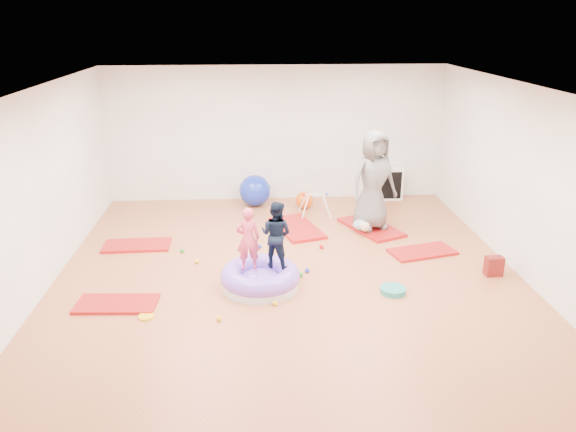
{
  "coord_description": "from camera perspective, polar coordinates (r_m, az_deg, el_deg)",
  "views": [
    {
      "loc": [
        -0.53,
        -7.57,
        3.72
      ],
      "look_at": [
        0.0,
        0.3,
        0.9
      ],
      "focal_mm": 35.0,
      "sensor_mm": 36.0,
      "label": 1
    }
  ],
  "objects": [
    {
      "name": "inflatable_cushion",
      "position": [
        8.18,
        -2.85,
        -6.31
      ],
      "size": [
        1.15,
        1.15,
        0.36
      ],
      "rotation": [
        0.0,
        0.0,
        0.24
      ],
      "color": "silver",
      "rests_on": "ground"
    },
    {
      "name": "gym_mat_right",
      "position": [
        9.6,
        13.47,
        -3.55
      ],
      "size": [
        1.18,
        0.79,
        0.04
      ],
      "primitive_type": "cube",
      "rotation": [
        0.0,
        0.0,
        0.26
      ],
      "color": "#B30014",
      "rests_on": "ground"
    },
    {
      "name": "ball_pit_balls",
      "position": [
        8.84,
        -2.12,
        -4.97
      ],
      "size": [
        2.41,
        3.0,
        0.07
      ],
      "color": "#C2070D",
      "rests_on": "ground"
    },
    {
      "name": "exercise_ball_orange",
      "position": [
        11.43,
        1.68,
        1.62
      ],
      "size": [
        0.36,
        0.36,
        0.36
      ],
      "primitive_type": "sphere",
      "color": "#E3570C",
      "rests_on": "ground"
    },
    {
      "name": "gym_mat_rear_right",
      "position": [
        10.5,
        8.42,
        -1.15
      ],
      "size": [
        1.13,
        1.47,
        0.05
      ],
      "primitive_type": "cube",
      "rotation": [
        0.0,
        0.0,
        1.98
      ],
      "color": "#B30014",
      "rests_on": "ground"
    },
    {
      "name": "exercise_ball_blue",
      "position": [
        11.6,
        -3.39,
        2.6
      ],
      "size": [
        0.64,
        0.64,
        0.64
      ],
      "primitive_type": "sphere",
      "color": "#162CB1",
      "rests_on": "ground"
    },
    {
      "name": "child_navy",
      "position": [
        7.99,
        -1.22,
        -1.56
      ],
      "size": [
        0.6,
        0.56,
        0.99
      ],
      "primitive_type": "imported",
      "rotation": [
        0.0,
        0.0,
        2.63
      ],
      "color": "black",
      "rests_on": "inflatable_cushion"
    },
    {
      "name": "infant",
      "position": [
        10.19,
        7.68,
        -0.92
      ],
      "size": [
        0.37,
        0.38,
        0.22
      ],
      "color": "#8FAAC7",
      "rests_on": "gym_mat_rear_right"
    },
    {
      "name": "cube_shelf",
      "position": [
        12.2,
        9.93,
        3.28
      ],
      "size": [
        0.68,
        0.34,
        0.68
      ],
      "color": "white",
      "rests_on": "ground"
    },
    {
      "name": "room",
      "position": [
        7.94,
        0.15,
        2.67
      ],
      "size": [
        7.01,
        8.01,
        2.81
      ],
      "color": "#B96637",
      "rests_on": "ground"
    },
    {
      "name": "backpack",
      "position": [
        9.07,
        20.18,
        -4.8
      ],
      "size": [
        0.27,
        0.18,
        0.3
      ],
      "primitive_type": "cube",
      "rotation": [
        0.0,
        0.0,
        0.07
      ],
      "color": "#B1120C",
      "rests_on": "ground"
    },
    {
      "name": "child_pink",
      "position": [
        7.92,
        -4.09,
        -2.0
      ],
      "size": [
        0.37,
        0.26,
        0.93
      ],
      "primitive_type": "imported",
      "rotation": [
        0.0,
        0.0,
        3.26
      ],
      "color": "#D33C5B",
      "rests_on": "inflatable_cushion"
    },
    {
      "name": "balance_disc",
      "position": [
        8.18,
        10.61,
        -7.42
      ],
      "size": [
        0.36,
        0.36,
        0.08
      ],
      "primitive_type": "cylinder",
      "color": "teal",
      "rests_on": "ground"
    },
    {
      "name": "adult_caregiver",
      "position": [
        10.15,
        8.68,
        3.62
      ],
      "size": [
        1.02,
        0.84,
        1.8
      ],
      "primitive_type": "imported",
      "rotation": [
        0.0,
        0.0,
        0.35
      ],
      "color": "#5F5F5F",
      "rests_on": "gym_mat_rear_right"
    },
    {
      "name": "yellow_toy",
      "position": [
        7.67,
        -14.2,
        -9.87
      ],
      "size": [
        0.21,
        0.21,
        0.03
      ],
      "primitive_type": "cylinder",
      "color": "yellow",
      "rests_on": "ground"
    },
    {
      "name": "gym_mat_front_left",
      "position": [
        8.07,
        -17.01,
        -8.54
      ],
      "size": [
        1.12,
        0.61,
        0.05
      ],
      "primitive_type": "cube",
      "rotation": [
        0.0,
        0.0,
        -0.06
      ],
      "color": "#B30014",
      "rests_on": "ground"
    },
    {
      "name": "infant_play_gym",
      "position": [
        10.97,
        2.76,
        1.51
      ],
      "size": [
        0.6,
        0.56,
        0.46
      ],
      "rotation": [
        0.0,
        0.0,
        0.37
      ],
      "color": "white",
      "rests_on": "ground"
    },
    {
      "name": "gym_mat_mid_left",
      "position": [
        9.94,
        -15.1,
        -2.89
      ],
      "size": [
        1.13,
        0.58,
        0.05
      ],
      "primitive_type": "cube",
      "rotation": [
        0.0,
        0.0,
        0.02
      ],
      "color": "#B30014",
      "rests_on": "ground"
    },
    {
      "name": "gym_mat_center_back",
      "position": [
        10.36,
        0.9,
        -1.2
      ],
      "size": [
        1.02,
        1.46,
        0.06
      ],
      "primitive_type": "cube",
      "rotation": [
        0.0,
        0.0,
        1.86
      ],
      "color": "#B30014",
      "rests_on": "ground"
    }
  ]
}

